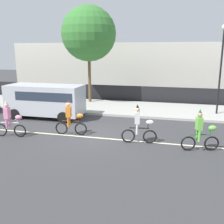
{
  "coord_description": "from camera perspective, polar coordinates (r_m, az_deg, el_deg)",
  "views": [
    {
      "loc": [
        4.47,
        -12.74,
        4.42
      ],
      "look_at": [
        0.96,
        1.2,
        1.0
      ],
      "focal_mm": 42.0,
      "sensor_mm": 36.0,
      "label": 1
    }
  ],
  "objects": [
    {
      "name": "ground_plane",
      "position": [
        14.21,
        -4.96,
        -4.8
      ],
      "size": [
        80.0,
        80.0,
        0.0
      ],
      "primitive_type": "plane",
      "color": "#38383A"
    },
    {
      "name": "road_centre_line",
      "position": [
        13.76,
        -5.64,
        -5.41
      ],
      "size": [
        36.0,
        0.14,
        0.01
      ],
      "primitive_type": "cube",
      "color": "beige",
      "rests_on": "ground"
    },
    {
      "name": "sidewalk_curb",
      "position": [
        20.23,
        1.02,
        0.98
      ],
      "size": [
        60.0,
        5.0,
        0.15
      ],
      "primitive_type": "cube",
      "color": "#ADAAA3",
      "rests_on": "ground"
    },
    {
      "name": "fence_line",
      "position": [
        22.9,
        2.68,
        4.02
      ],
      "size": [
        40.0,
        0.08,
        1.4
      ],
      "primitive_type": "cube",
      "color": "black",
      "rests_on": "ground"
    },
    {
      "name": "building_backdrop",
      "position": [
        31.07,
        6.67,
        9.9
      ],
      "size": [
        28.0,
        8.0,
        5.16
      ],
      "primitive_type": "cube",
      "color": "beige",
      "rests_on": "ground"
    },
    {
      "name": "parade_cyclist_pink",
      "position": [
        14.52,
        -21.35,
        -1.83
      ],
      "size": [
        1.72,
        0.5,
        1.92
      ],
      "color": "black",
      "rests_on": "ground"
    },
    {
      "name": "parade_cyclist_orange",
      "position": [
        14.0,
        -8.92,
        -1.6
      ],
      "size": [
        1.71,
        0.51,
        1.92
      ],
      "color": "black",
      "rests_on": "ground"
    },
    {
      "name": "parade_cyclist_zebra",
      "position": [
        12.67,
        6.0,
        -3.11
      ],
      "size": [
        1.71,
        0.51,
        1.92
      ],
      "color": "black",
      "rests_on": "ground"
    },
    {
      "name": "parade_cyclist_lime",
      "position": [
        12.3,
        18.82,
        -4.28
      ],
      "size": [
        1.68,
        0.6,
        1.92
      ],
      "color": "black",
      "rests_on": "ground"
    },
    {
      "name": "parked_van_silver",
      "position": [
        17.85,
        -14.14,
        2.84
      ],
      "size": [
        5.0,
        2.22,
        2.18
      ],
      "color": "silver",
      "rests_on": "ground"
    },
    {
      "name": "street_lamp_post",
      "position": [
        18.93,
        22.79,
        11.05
      ],
      "size": [
        0.36,
        0.36,
        5.86
      ],
      "color": "black",
      "rests_on": "sidewalk_curb"
    },
    {
      "name": "street_tree_near_lamp",
      "position": [
        21.95,
        -5.09,
        16.61
      ],
      "size": [
        4.4,
        4.4,
        7.73
      ],
      "color": "brown",
      "rests_on": "sidewalk_curb"
    }
  ]
}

